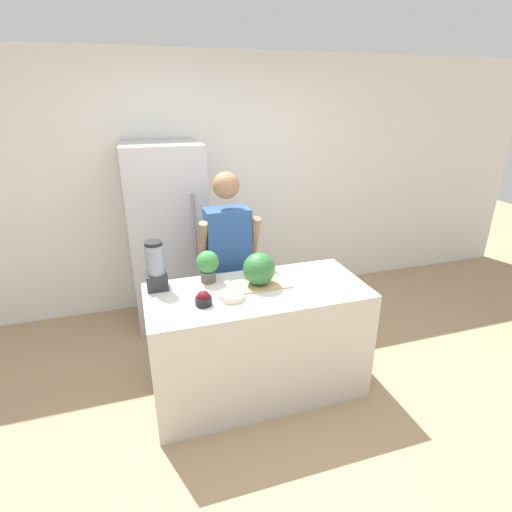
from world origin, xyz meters
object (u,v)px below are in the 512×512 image
person (228,265)px  watermelon (259,269)px  refrigerator (168,237)px  bowl_cherries (203,299)px  blender (156,267)px  bowl_cream (232,295)px  potted_plant (208,265)px

person → watermelon: (0.11, -0.50, 0.17)m
refrigerator → bowl_cherries: 1.42m
watermelon → blender: (-0.72, 0.18, 0.04)m
bowl_cherries → bowl_cream: (0.20, 0.02, -0.01)m
bowl_cherries → potted_plant: size_ratio=0.47×
person → bowl_cream: (-0.14, -0.65, 0.06)m
person → bowl_cream: 0.67m
bowl_cherries → potted_plant: (0.10, 0.35, 0.09)m
bowl_cream → bowl_cherries: bearing=-172.9°
person → watermelon: 0.54m
refrigerator → person: size_ratio=1.10×
person → blender: size_ratio=4.53×
watermelon → refrigerator: bearing=113.2°
refrigerator → bowl_cream: bearing=-78.3°
watermelon → potted_plant: 0.39m
person → watermelon: size_ratio=6.85×
refrigerator → bowl_cherries: refrigerator is taller
refrigerator → blender: size_ratio=4.96×
watermelon → bowl_cream: watermelon is taller
refrigerator → blender: refrigerator is taller
bowl_cream → refrigerator: bearing=101.7°
refrigerator → person: bearing=-60.3°
bowl_cherries → refrigerator: bearing=93.6°
refrigerator → blender: 1.10m
bowl_cherries → watermelon: bearing=20.8°
blender → refrigerator: bearing=80.1°
refrigerator → blender: (-0.19, -1.07, 0.15)m
blender → potted_plant: (0.38, 0.00, -0.03)m
refrigerator → bowl_cream: (0.29, -1.39, 0.01)m
watermelon → bowl_cream: (-0.25, -0.15, -0.10)m
watermelon → potted_plant: watermelon is taller
bowl_cream → potted_plant: bearing=107.0°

